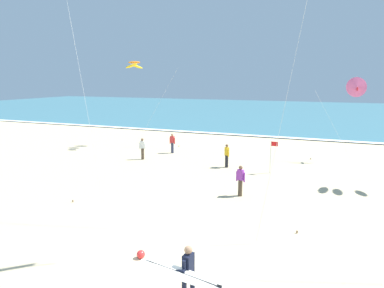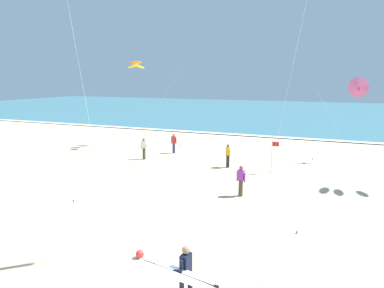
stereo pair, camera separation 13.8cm
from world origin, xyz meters
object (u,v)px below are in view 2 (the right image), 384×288
(bystander_yellow_top, at_px, (228,156))
(kite_delta_rose_distant, at_px, (359,87))
(surfer_lead, at_px, (182,273))
(bystander_purple_top, at_px, (241,181))
(lifeguard_flag, at_px, (273,154))
(kite_arc_amber_far, at_px, (136,65))
(bystander_white_top, at_px, (144,149))
(beach_ball, at_px, (140,254))
(bystander_red_top, at_px, (174,143))

(bystander_yellow_top, bearing_deg, kite_delta_rose_distant, 34.27)
(surfer_lead, height_order, kite_delta_rose_distant, kite_delta_rose_distant)
(bystander_purple_top, bearing_deg, lifeguard_flag, 82.12)
(kite_arc_amber_far, relative_size, bystander_white_top, 4.64)
(kite_arc_amber_far, bearing_deg, bystander_yellow_top, -24.51)
(bystander_white_top, distance_m, bystander_purple_top, 10.26)
(surfer_lead, bearing_deg, beach_ball, 142.17)
(bystander_red_top, bearing_deg, lifeguard_flag, -20.56)
(kite_arc_amber_far, height_order, bystander_red_top, kite_arc_amber_far)
(surfer_lead, relative_size, bystander_yellow_top, 1.54)
(bystander_red_top, relative_size, bystander_yellow_top, 1.00)
(kite_delta_rose_distant, bearing_deg, bystander_yellow_top, -145.73)
(bystander_red_top, height_order, bystander_purple_top, same)
(kite_delta_rose_distant, bearing_deg, bystander_white_top, -159.23)
(bystander_red_top, relative_size, beach_ball, 5.68)
(bystander_purple_top, relative_size, lifeguard_flag, 0.76)
(kite_arc_amber_far, xyz_separation_m, bystander_purple_top, (12.03, -9.80, -6.24))
(kite_arc_amber_far, height_order, lifeguard_flag, kite_arc_amber_far)
(kite_delta_rose_distant, height_order, beach_ball, kite_delta_rose_distant)
(bystander_red_top, xyz_separation_m, lifeguard_flag, (8.41, -3.15, 0.45))
(bystander_red_top, height_order, bystander_yellow_top, same)
(kite_delta_rose_distant, relative_size, beach_ball, 21.55)
(lifeguard_flag, bearing_deg, surfer_lead, -88.86)
(kite_delta_rose_distant, distance_m, bystander_yellow_top, 10.48)
(surfer_lead, distance_m, beach_ball, 3.20)
(lifeguard_flag, bearing_deg, bystander_yellow_top, 172.92)
(kite_arc_amber_far, relative_size, bystander_yellow_top, 4.64)
(bystander_purple_top, bearing_deg, bystander_red_top, 133.42)
(bystander_red_top, bearing_deg, surfer_lead, -63.54)
(kite_delta_rose_distant, bearing_deg, kite_arc_amber_far, -177.02)
(bystander_white_top, distance_m, bystander_red_top, 3.06)
(surfer_lead, distance_m, bystander_purple_top, 9.37)
(bystander_red_top, bearing_deg, beach_ball, -68.09)
(bystander_yellow_top, xyz_separation_m, beach_ball, (0.89, -12.81, -0.67))
(kite_delta_rose_distant, distance_m, bystander_purple_top, 12.85)
(bystander_red_top, relative_size, lifeguard_flag, 0.76)
(surfer_lead, height_order, bystander_red_top, surfer_lead)
(beach_ball, bearing_deg, surfer_lead, -37.83)
(kite_delta_rose_distant, height_order, bystander_purple_top, kite_delta_rose_distant)
(kite_delta_rose_distant, xyz_separation_m, beach_ball, (-6.94, -18.14, -5.17))
(surfer_lead, distance_m, lifeguard_flag, 14.32)
(kite_arc_amber_far, xyz_separation_m, bystander_red_top, (4.31, -1.64, -6.24))
(kite_arc_amber_far, xyz_separation_m, kite_delta_rose_distant, (17.52, 0.91, -1.74))
(kite_arc_amber_far, bearing_deg, kite_delta_rose_distant, 2.98)
(surfer_lead, height_order, bystander_yellow_top, surfer_lead)
(surfer_lead, distance_m, kite_delta_rose_distant, 20.97)
(surfer_lead, xyz_separation_m, bystander_yellow_top, (-3.31, 14.70, -0.24))
(surfer_lead, bearing_deg, bystander_red_top, 116.46)
(surfer_lead, relative_size, bystander_white_top, 1.54)
(bystander_yellow_top, bearing_deg, bystander_white_top, -179.24)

